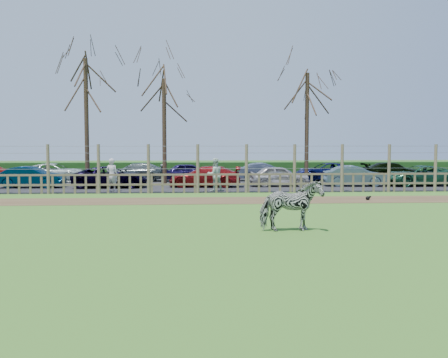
{
  "coord_description": "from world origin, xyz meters",
  "views": [
    {
      "loc": [
        -0.24,
        -17.46,
        2.5
      ],
      "look_at": [
        1.0,
        2.5,
        1.1
      ],
      "focal_mm": 40.0,
      "sensor_mm": 36.0,
      "label": 1
    }
  ],
  "objects": [
    {
      "name": "tree_right",
      "position": [
        7.0,
        14.0,
        5.24
      ],
      "size": [
        4.8,
        4.8,
        7.35
      ],
      "color": "#3D2B1E",
      "rests_on": "ground"
    },
    {
      "name": "car_11",
      "position": [
        4.57,
        15.85,
        0.64
      ],
      "size": [
        3.67,
        1.34,
        1.2
      ],
      "primitive_type": "imported",
      "rotation": [
        0.0,
        0.0,
        1.55
      ],
      "color": "#4D576F",
      "rests_on": "asphalt"
    },
    {
      "name": "car_8",
      "position": [
        -9.37,
        15.92,
        0.64
      ],
      "size": [
        4.42,
        2.22,
        1.2
      ],
      "primitive_type": "imported",
      "rotation": [
        0.0,
        0.0,
        1.52
      ],
      "color": "silver",
      "rests_on": "asphalt"
    },
    {
      "name": "zebra",
      "position": [
        2.55,
        -3.42,
        0.74
      ],
      "size": [
        1.83,
        0.99,
        1.48
      ],
      "primitive_type": "imported",
      "rotation": [
        0.0,
        0.0,
        1.68
      ],
      "color": "gray",
      "rests_on": "ground"
    },
    {
      "name": "ground",
      "position": [
        0.0,
        0.0,
        0.0
      ],
      "size": [
        120.0,
        120.0,
        0.0
      ],
      "primitive_type": "plane",
      "color": "#679938",
      "rests_on": "ground"
    },
    {
      "name": "car_2",
      "position": [
        -4.92,
        11.13,
        0.64
      ],
      "size": [
        4.36,
        2.09,
        1.2
      ],
      "primitive_type": "imported",
      "rotation": [
        0.0,
        0.0,
        1.59
      ],
      "color": "black",
      "rests_on": "asphalt"
    },
    {
      "name": "crow",
      "position": [
        7.56,
        4.25,
        0.1
      ],
      "size": [
        0.25,
        0.18,
        0.2
      ],
      "color": "black",
      "rests_on": "ground"
    },
    {
      "name": "fence",
      "position": [
        0.0,
        8.0,
        0.8
      ],
      "size": [
        30.16,
        0.16,
        2.5
      ],
      "color": "brown",
      "rests_on": "ground"
    },
    {
      "name": "hedge",
      "position": [
        0.0,
        21.5,
        0.55
      ],
      "size": [
        46.0,
        2.0,
        1.1
      ],
      "primitive_type": "cube",
      "color": "#1E4716",
      "rests_on": "ground"
    },
    {
      "name": "car_1",
      "position": [
        -9.41,
        11.32,
        0.64
      ],
      "size": [
        3.67,
        1.35,
        1.2
      ],
      "primitive_type": "imported",
      "rotation": [
        0.0,
        0.0,
        1.55
      ],
      "color": "#03223C",
      "rests_on": "asphalt"
    },
    {
      "name": "car_4",
      "position": [
        4.81,
        11.38,
        0.64
      ],
      "size": [
        3.54,
        1.46,
        1.2
      ],
      "primitive_type": "imported",
      "rotation": [
        0.0,
        0.0,
        1.56
      ],
      "color": "#BEB7B5",
      "rests_on": "asphalt"
    },
    {
      "name": "car_10",
      "position": [
        -0.46,
        15.77,
        0.64
      ],
      "size": [
        3.66,
        1.81,
        1.2
      ],
      "primitive_type": "imported",
      "rotation": [
        0.0,
        0.0,
        1.68
      ],
      "color": "#18113F",
      "rests_on": "asphalt"
    },
    {
      "name": "dirt_strip",
      "position": [
        0.0,
        4.5,
        0.01
      ],
      "size": [
        34.0,
        2.8,
        0.01
      ],
      "primitive_type": "cube",
      "color": "brown",
      "rests_on": "ground"
    },
    {
      "name": "asphalt",
      "position": [
        0.0,
        14.5,
        0.02
      ],
      "size": [
        44.0,
        13.0,
        0.04
      ],
      "primitive_type": "cube",
      "color": "#232326",
      "rests_on": "ground"
    },
    {
      "name": "tree_left",
      "position": [
        -6.5,
        12.5,
        5.62
      ],
      "size": [
        4.8,
        4.8,
        7.88
      ],
      "color": "#3D2B1E",
      "rests_on": "ground"
    },
    {
      "name": "visitor_b",
      "position": [
        0.9,
        8.61,
        0.9
      ],
      "size": [
        0.99,
        0.86,
        1.72
      ],
      "primitive_type": "imported",
      "rotation": [
        0.0,
        0.0,
        3.43
      ],
      "color": "silver",
      "rests_on": "asphalt"
    },
    {
      "name": "car_9",
      "position": [
        -4.12,
        16.03,
        0.64
      ],
      "size": [
        4.24,
        1.97,
        1.2
      ],
      "primitive_type": "imported",
      "rotation": [
        0.0,
        0.0,
        4.64
      ],
      "color": "#54605F",
      "rests_on": "asphalt"
    },
    {
      "name": "car_3",
      "position": [
        0.43,
        11.22,
        0.64
      ],
      "size": [
        4.27,
        2.04,
        1.2
      ],
      "primitive_type": "imported",
      "rotation": [
        0.0,
        0.0,
        4.62
      ],
      "color": "maroon",
      "rests_on": "asphalt"
    },
    {
      "name": "car_6",
      "position": [
        13.1,
        11.23,
        0.64
      ],
      "size": [
        4.45,
        2.3,
        1.2
      ],
      "primitive_type": "imported",
      "rotation": [
        0.0,
        0.0,
        4.79
      ],
      "color": "#1E563A",
      "rests_on": "asphalt"
    },
    {
      "name": "car_12",
      "position": [
        8.74,
        15.72,
        0.64
      ],
      "size": [
        4.37,
        2.1,
        1.2
      ],
      "primitive_type": "imported",
      "rotation": [
        0.0,
        0.0,
        4.74
      ],
      "color": "#0C1248",
      "rests_on": "asphalt"
    },
    {
      "name": "car_5",
      "position": [
        9.27,
        11.24,
        0.64
      ],
      "size": [
        3.76,
        1.66,
        1.2
      ],
      "primitive_type": "imported",
      "rotation": [
        0.0,
        0.0,
        1.46
      ],
      "color": "slate",
      "rests_on": "asphalt"
    },
    {
      "name": "visitor_a",
      "position": [
        -4.47,
        8.75,
        0.9
      ],
      "size": [
        0.71,
        0.56,
        1.72
      ],
      "primitive_type": "imported",
      "rotation": [
        0.0,
        0.0,
        2.88
      ],
      "color": "silver",
      "rests_on": "asphalt"
    },
    {
      "name": "car_13",
      "position": [
        13.5,
        15.99,
        0.64
      ],
      "size": [
        4.21,
        1.87,
        1.2
      ],
      "primitive_type": "imported",
      "rotation": [
        0.0,
        0.0,
        1.53
      ],
      "color": "black",
      "rests_on": "asphalt"
    },
    {
      "name": "tree_mid",
      "position": [
        -2.0,
        13.5,
        4.87
      ],
      "size": [
        4.8,
        4.8,
        6.83
      ],
      "color": "#3D2B1E",
      "rests_on": "ground"
    }
  ]
}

